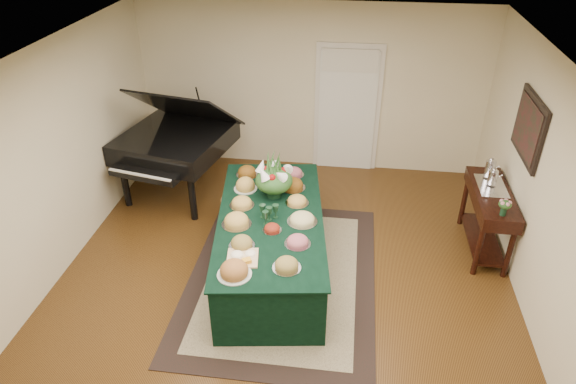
# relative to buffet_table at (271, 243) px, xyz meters

# --- Properties ---
(ground) EXTENTS (6.00, 6.00, 0.00)m
(ground) POSITION_rel_buffet_table_xyz_m (0.19, -0.14, -0.40)
(ground) COLOR black
(ground) RESTS_ON ground
(area_rug) EXTENTS (2.26, 3.16, 0.01)m
(area_rug) POSITION_rel_buffet_table_xyz_m (0.16, -0.14, -0.39)
(area_rug) COLOR black
(area_rug) RESTS_ON ground
(kitchen_doorway) EXTENTS (1.05, 0.07, 2.10)m
(kitchen_doorway) POSITION_rel_buffet_table_xyz_m (0.79, 2.82, 0.63)
(kitchen_doorway) COLOR silver
(kitchen_doorway) RESTS_ON ground
(buffet_table) EXTENTS (1.59, 2.77, 0.78)m
(buffet_table) POSITION_rel_buffet_table_xyz_m (0.00, 0.00, 0.00)
(buffet_table) COLOR black
(buffet_table) RESTS_ON ground
(food_platters) EXTENTS (1.19, 2.42, 0.13)m
(food_platters) POSITION_rel_buffet_table_xyz_m (-0.07, 0.04, 0.44)
(food_platters) COLOR silver
(food_platters) RESTS_ON buffet_table
(cutting_board) EXTENTS (0.37, 0.37, 0.10)m
(cutting_board) POSITION_rel_buffet_table_xyz_m (-0.17, -0.80, 0.42)
(cutting_board) COLOR tan
(cutting_board) RESTS_ON buffet_table
(green_goblets) EXTENTS (0.23, 0.23, 0.18)m
(green_goblets) POSITION_rel_buffet_table_xyz_m (-0.01, -0.06, 0.48)
(green_goblets) COLOR #13311C
(green_goblets) RESTS_ON buffet_table
(floral_centerpiece) EXTENTS (0.49, 0.49, 0.49)m
(floral_centerpiece) POSITION_rel_buffet_table_xyz_m (-0.03, 0.47, 0.68)
(floral_centerpiece) COLOR #13311C
(floral_centerpiece) RESTS_ON buffet_table
(grand_piano) EXTENTS (1.80, 1.94, 1.75)m
(grand_piano) POSITION_rel_buffet_table_xyz_m (-1.69, 1.64, 0.48)
(grand_piano) COLOR black
(grand_piano) RESTS_ON ground
(wicker_basket) EXTENTS (0.37, 0.37, 0.23)m
(wicker_basket) POSITION_rel_buffet_table_xyz_m (-0.75, 1.18, -0.28)
(wicker_basket) COLOR #AD7245
(wicker_basket) RESTS_ON ground
(mahogany_sideboard) EXTENTS (0.45, 1.30, 0.87)m
(mahogany_sideboard) POSITION_rel_buffet_table_xyz_m (2.68, 0.79, 0.28)
(mahogany_sideboard) COLOR black
(mahogany_sideboard) RESTS_ON ground
(tea_service) EXTENTS (0.34, 0.58, 0.30)m
(tea_service) POSITION_rel_buffet_table_xyz_m (2.68, 1.02, 0.59)
(tea_service) COLOR silver
(tea_service) RESTS_ON mahogany_sideboard
(pink_bouquet) EXTENTS (0.16, 0.16, 0.21)m
(pink_bouquet) POSITION_rel_buffet_table_xyz_m (2.68, 0.27, 0.61)
(pink_bouquet) COLOR #13311C
(pink_bouquet) RESTS_ON mahogany_sideboard
(wall_painting) EXTENTS (0.05, 0.95, 0.75)m
(wall_painting) POSITION_rel_buffet_table_xyz_m (2.91, 0.79, 1.35)
(wall_painting) COLOR black
(wall_painting) RESTS_ON ground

